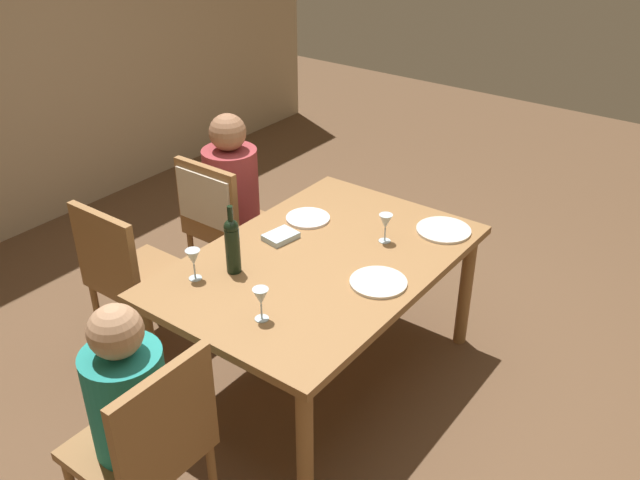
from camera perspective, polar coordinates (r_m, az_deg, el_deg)
name	(u,v)px	position (r m, az deg, el deg)	size (l,w,h in m)	color
ground_plane	(320,376)	(3.70, 0.00, -11.22)	(10.00, 10.00, 0.00)	brown
dining_table	(320,273)	(3.31, 0.00, -2.74)	(1.57, 1.05, 0.73)	olive
chair_left_end	(150,443)	(2.69, -13.96, -16.10)	(0.44, 0.44, 0.92)	olive
chair_far_right	(218,213)	(4.01, -8.47, 2.23)	(0.46, 0.44, 0.92)	olive
chair_far_left	(128,272)	(3.67, -15.65, -2.56)	(0.44, 0.44, 0.92)	olive
person_woman_host	(126,409)	(2.69, -15.86, -13.33)	(0.29, 0.34, 1.10)	#33333D
person_man_bearded	(235,193)	(4.07, -7.08, 3.91)	(0.36, 0.32, 1.16)	#33333D
wine_bottle_tall_green	(232,244)	(3.12, -7.30, -0.30)	(0.07, 0.07, 0.34)	black
wine_glass_near_left	(261,298)	(2.81, -4.95, -4.82)	(0.07, 0.07, 0.15)	silver
wine_glass_centre	(386,222)	(3.37, 5.47, 1.46)	(0.07, 0.07, 0.15)	silver
wine_glass_near_right	(193,259)	(3.11, -10.49, -1.52)	(0.07, 0.07, 0.15)	silver
dinner_plate_host	(308,218)	(3.61, -1.01, 1.83)	(0.23, 0.23, 0.01)	white
dinner_plate_guest_left	(444,230)	(3.55, 10.24, 0.82)	(0.28, 0.28, 0.01)	silver
dinner_plate_guest_right	(378,282)	(3.09, 4.88, -3.52)	(0.26, 0.26, 0.01)	silver
folded_napkin	(281,236)	(3.43, -3.29, 0.30)	(0.16, 0.12, 0.03)	#ADC6D6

